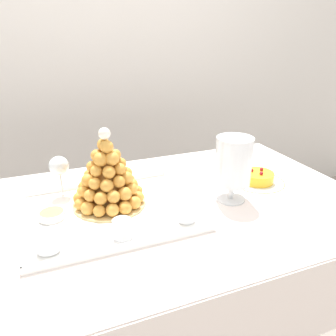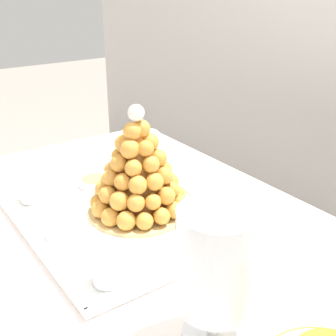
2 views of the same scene
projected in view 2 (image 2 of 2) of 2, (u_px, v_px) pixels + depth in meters
The scene contains 9 objects.
buffet_table at pixel (156, 287), 0.96m from camera, with size 1.44×0.86×0.73m.
serving_tray at pixel (120, 217), 1.04m from camera, with size 0.53×0.42×0.02m.
croquembouche at pixel (138, 173), 1.02m from camera, with size 0.24×0.24×0.26m.
dessert_cup_left at pixel (32, 192), 1.10m from camera, with size 0.06×0.06×0.05m.
dessert_cup_mid_left at pixel (57, 226), 0.95m from camera, with size 0.05×0.05×0.05m.
dessert_cup_centre at pixel (107, 272), 0.80m from camera, with size 0.05×0.05×0.05m.
creme_brulee_ramekin at pixel (95, 182), 1.18m from camera, with size 0.08×0.08×0.02m.
macaron_goblet at pixel (217, 262), 0.65m from camera, with size 0.12×0.12×0.23m.
wine_glass at pixel (151, 143), 1.19m from camera, with size 0.07×0.07×0.15m.
Camera 2 is at (0.65, -0.42, 1.26)m, focal length 47.37 mm.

